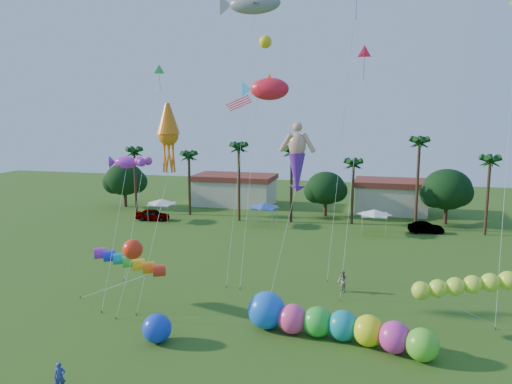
% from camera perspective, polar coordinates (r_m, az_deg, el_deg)
% --- Properties ---
extents(ground, '(160.00, 160.00, 0.00)m').
position_cam_1_polar(ground, '(30.31, -5.13, -20.18)').
color(ground, '#285116').
rests_on(ground, ground).
extents(tree_line, '(69.46, 8.91, 11.00)m').
position_cam_1_polar(tree_line, '(69.79, 9.98, 0.45)').
color(tree_line, '#3A2819').
rests_on(tree_line, ground).
extents(buildings_row, '(35.00, 7.00, 4.00)m').
position_cam_1_polar(buildings_row, '(76.84, 5.36, -0.36)').
color(buildings_row, beige).
rests_on(buildings_row, ground).
extents(tent_row, '(31.00, 4.00, 0.60)m').
position_cam_1_polar(tent_row, '(64.10, 0.80, -1.58)').
color(tent_row, white).
rests_on(tent_row, ground).
extents(car_a, '(4.77, 2.44, 1.56)m').
position_cam_1_polar(car_a, '(69.64, -11.72, -2.55)').
color(car_a, '#4C4C54').
rests_on(car_a, ground).
extents(car_b, '(4.29, 1.98, 1.36)m').
position_cam_1_polar(car_b, '(64.63, 18.84, -3.88)').
color(car_b, '#4C4C54').
rests_on(car_b, ground).
extents(spectator_a, '(0.71, 0.67, 1.64)m').
position_cam_1_polar(spectator_a, '(30.28, -21.51, -19.10)').
color(spectator_a, '#2C3E9A').
rests_on(spectator_a, ground).
extents(spectator_b, '(1.05, 1.12, 1.83)m').
position_cam_1_polar(spectator_b, '(42.50, 9.82, -10.02)').
color(spectator_b, gray).
rests_on(spectator_b, ground).
extents(caterpillar_inflatable, '(12.63, 4.55, 2.58)m').
position_cam_1_polar(caterpillar_inflatable, '(34.08, 8.53, -14.71)').
color(caterpillar_inflatable, '#FF438B').
rests_on(caterpillar_inflatable, ground).
extents(blue_ball, '(1.91, 1.91, 1.91)m').
position_cam_1_polar(blue_ball, '(34.08, -11.26, -15.03)').
color(blue_ball, blue).
rests_on(blue_ball, ground).
extents(rainbow_tube, '(8.99, 2.94, 3.62)m').
position_cam_1_polar(rainbow_tube, '(38.76, -13.21, -8.55)').
color(rainbow_tube, red).
rests_on(rainbow_tube, ground).
extents(green_worm, '(10.41, 2.11, 3.74)m').
position_cam_1_polar(green_worm, '(35.69, 18.33, -10.64)').
color(green_worm, '#C4FA37').
rests_on(green_worm, ground).
extents(orange_ball_kite, '(2.36, 1.69, 5.98)m').
position_cam_1_polar(orange_ball_kite, '(36.25, -13.92, -6.38)').
color(orange_ball_kite, '#FF3114').
rests_on(orange_ball_kite, ground).
extents(merman_kite, '(2.90, 4.63, 13.44)m').
position_cam_1_polar(merman_kite, '(41.48, 4.70, 3.43)').
color(merman_kite, tan).
rests_on(merman_kite, ground).
extents(fish_kite, '(5.60, 7.80, 17.89)m').
position_cam_1_polar(fish_kite, '(45.58, 1.56, 11.68)').
color(fish_kite, '#FF1C2F').
rests_on(fish_kite, ground).
extents(shark_kite, '(6.53, 8.12, 25.45)m').
position_cam_1_polar(shark_kite, '(47.73, -0.14, 20.71)').
color(shark_kite, gray).
rests_on(shark_kite, ground).
extents(squid_kite, '(2.20, 4.97, 15.56)m').
position_cam_1_polar(squid_kite, '(38.84, -10.00, 6.40)').
color(squid_kite, orange).
rests_on(squid_kite, ground).
extents(lobster_kite, '(3.79, 4.85, 11.60)m').
position_cam_1_polar(lobster_kite, '(39.79, -14.62, 3.29)').
color(lobster_kite, '#B62AD6').
rests_on(lobster_kite, ground).
extents(delta_kite_red, '(1.70, 4.38, 20.07)m').
position_cam_1_polar(delta_kite_red, '(42.34, 12.24, 14.86)').
color(delta_kite_red, '#F81B3C').
rests_on(delta_kite_red, ground).
extents(delta_kite_green, '(2.32, 5.19, 19.01)m').
position_cam_1_polar(delta_kite_green, '(47.34, -11.09, 12.96)').
color(delta_kite_green, green).
rests_on(delta_kite_green, ground).
extents(delta_kite_blue, '(2.19, 4.79, 25.55)m').
position_cam_1_polar(delta_kite_blue, '(47.69, 11.36, 20.73)').
color(delta_kite_blue, '#1936E9').
rests_on(delta_kite_blue, ground).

